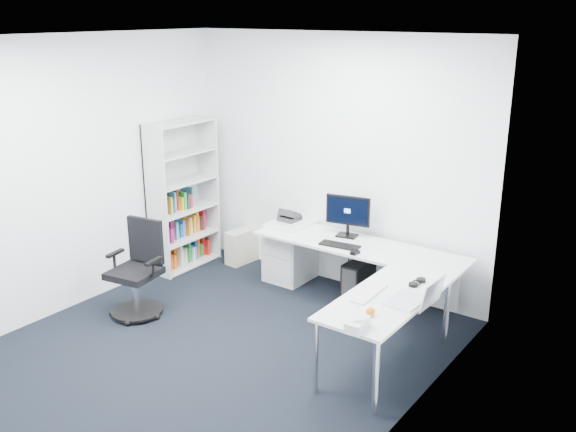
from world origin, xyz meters
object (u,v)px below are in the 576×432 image
Objects in this scene: bookshelf at (183,195)px; l_desk at (342,285)px; laptop at (407,287)px; monitor at (347,216)px; task_chair at (134,270)px.

l_desk is at bearing -1.32° from bookshelf.
laptop is (3.15, -0.67, -0.08)m from bookshelf.
l_desk is 6.03× the size of laptop.
bookshelf reaches higher than monitor.
bookshelf reaches higher than l_desk.
laptop is (0.97, -0.62, 0.46)m from l_desk.
monitor is (1.95, 0.40, 0.01)m from bookshelf.
bookshelf is 4.68× the size of laptop.
laptop is at bearing -53.34° from monitor.
bookshelf is 3.67× the size of monitor.
task_chair is 2.22m from monitor.
l_desk is 2.24m from bookshelf.
bookshelf is 3.22m from laptop.
task_chair is at bearing -144.38° from l_desk.
task_chair is at bearing -165.83° from laptop.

